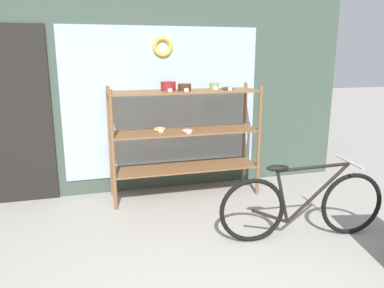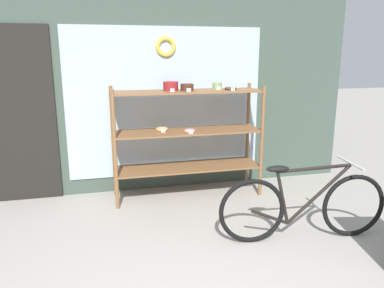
# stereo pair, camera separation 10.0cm
# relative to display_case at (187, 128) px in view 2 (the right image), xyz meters

# --- Properties ---
(storefront_facade) EXTENTS (5.45, 0.13, 3.20)m
(storefront_facade) POSITION_rel_display_case_xyz_m (-0.44, 0.39, 0.68)
(storefront_facade) COLOR #3D4C42
(storefront_facade) RESTS_ON ground_plane
(display_case) EXTENTS (1.84, 0.51, 1.44)m
(display_case) POSITION_rel_display_case_xyz_m (0.00, 0.00, 0.00)
(display_case) COLOR brown
(display_case) RESTS_ON ground_plane
(bicycle) EXTENTS (1.66, 0.46, 0.77)m
(bicycle) POSITION_rel_display_case_xyz_m (0.81, -1.42, -0.53)
(bicycle) COLOR black
(bicycle) RESTS_ON ground_plane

